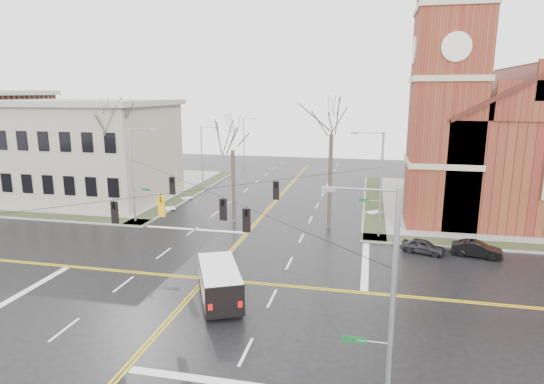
% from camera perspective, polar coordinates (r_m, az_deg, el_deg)
% --- Properties ---
extents(ground, '(120.00, 120.00, 0.00)m').
position_cam_1_polar(ground, '(31.60, -8.27, -10.71)').
color(ground, black).
rests_on(ground, ground).
extents(sidewalks, '(80.00, 80.00, 0.17)m').
position_cam_1_polar(sidewalks, '(31.57, -8.27, -10.58)').
color(sidewalks, gray).
rests_on(sidewalks, ground).
extents(road_markings, '(100.00, 100.00, 0.01)m').
position_cam_1_polar(road_markings, '(31.60, -8.27, -10.70)').
color(road_markings, gold).
rests_on(road_markings, ground).
extents(church, '(24.28, 27.48, 27.50)m').
position_cam_1_polar(church, '(54.02, 27.77, 6.84)').
color(church, maroon).
rests_on(church, ground).
extents(civic_building_a, '(18.00, 14.00, 11.00)m').
position_cam_1_polar(civic_building_a, '(57.65, -22.22, 4.66)').
color(civic_building_a, tan).
rests_on(civic_building_a, ground).
extents(signal_pole_ne, '(2.75, 0.22, 9.00)m').
position_cam_1_polar(signal_pole_ne, '(39.36, 13.27, 1.25)').
color(signal_pole_ne, gray).
rests_on(signal_pole_ne, ground).
extents(signal_pole_nw, '(2.75, 0.22, 9.00)m').
position_cam_1_polar(signal_pole_nw, '(44.98, -16.94, 2.40)').
color(signal_pole_nw, gray).
rests_on(signal_pole_nw, ground).
extents(signal_pole_se, '(2.75, 0.22, 9.00)m').
position_cam_1_polar(signal_pole_se, '(17.33, 14.30, -13.20)').
color(signal_pole_se, gray).
rests_on(signal_pole_se, ground).
extents(span_wires, '(23.02, 23.02, 0.03)m').
position_cam_1_polar(span_wires, '(29.74, -8.64, 0.35)').
color(span_wires, black).
rests_on(span_wires, ground).
extents(traffic_signals, '(8.21, 8.26, 1.30)m').
position_cam_1_polar(traffic_signals, '(29.30, -9.05, -1.35)').
color(traffic_signals, black).
rests_on(traffic_signals, ground).
extents(streetlight_north_a, '(2.30, 0.20, 8.00)m').
position_cam_1_polar(streetlight_north_a, '(59.58, -8.67, 4.65)').
color(streetlight_north_a, gray).
rests_on(streetlight_north_a, ground).
extents(streetlight_north_b, '(2.30, 0.20, 8.00)m').
position_cam_1_polar(streetlight_north_b, '(78.46, -3.47, 6.60)').
color(streetlight_north_b, gray).
rests_on(streetlight_north_b, ground).
extents(cargo_van, '(4.32, 5.97, 2.13)m').
position_cam_1_polar(cargo_van, '(28.10, -6.65, -10.89)').
color(cargo_van, white).
rests_on(cargo_van, ground).
extents(parked_car_a, '(3.54, 2.36, 1.12)m').
position_cam_1_polar(parked_car_a, '(37.69, 18.44, -6.47)').
color(parked_car_a, black).
rests_on(parked_car_a, ground).
extents(parked_car_b, '(3.85, 2.06, 1.21)m').
position_cam_1_polar(parked_car_b, '(38.35, 24.32, -6.56)').
color(parked_car_b, black).
rests_on(parked_car_b, ground).
extents(tree_nw_far, '(4.00, 4.00, 12.69)m').
position_cam_1_polar(tree_nw_far, '(47.48, -19.48, 7.87)').
color(tree_nw_far, '#31281F').
rests_on(tree_nw_far, ground).
extents(tree_nw_near, '(4.00, 4.00, 10.21)m').
position_cam_1_polar(tree_nw_near, '(43.43, -4.96, 5.83)').
color(tree_nw_near, '#31281F').
rests_on(tree_nw_near, ground).
extents(tree_ne, '(4.00, 4.00, 12.81)m').
position_cam_1_polar(tree_ne, '(41.46, 7.48, 8.03)').
color(tree_ne, '#31281F').
rests_on(tree_ne, ground).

